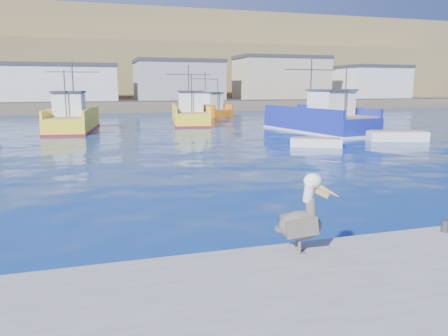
% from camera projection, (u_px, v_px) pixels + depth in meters
% --- Properties ---
extents(ground, '(260.00, 260.00, 0.00)m').
position_uv_depth(ground, '(277.00, 222.00, 13.26)').
color(ground, navy).
rests_on(ground, ground).
extents(dock_bollards, '(36.20, 0.20, 0.30)m').
position_uv_depth(dock_bollards, '(361.00, 235.00, 10.11)').
color(dock_bollards, '#4C4C4C').
rests_on(dock_bollards, dock).
extents(far_shore, '(200.00, 81.00, 24.00)m').
position_uv_depth(far_shore, '(110.00, 67.00, 114.34)').
color(far_shore, brown).
rests_on(far_shore, ground).
extents(trawler_yellow_a, '(5.02, 11.08, 6.44)m').
position_uv_depth(trawler_yellow_a, '(73.00, 120.00, 40.30)').
color(trawler_yellow_a, yellow).
rests_on(trawler_yellow_a, ground).
extents(trawler_yellow_b, '(5.12, 10.80, 6.40)m').
position_uv_depth(trawler_yellow_b, '(190.00, 115.00, 47.59)').
color(trawler_yellow_b, yellow).
rests_on(trawler_yellow_b, ground).
extents(trawler_blue, '(6.04, 12.48, 6.60)m').
position_uv_depth(trawler_blue, '(319.00, 120.00, 39.19)').
color(trawler_blue, navy).
rests_on(trawler_blue, ground).
extents(boat_orange, '(5.05, 8.25, 6.01)m').
position_uv_depth(boat_orange, '(209.00, 109.00, 58.88)').
color(boat_orange, '#CA630E').
rests_on(boat_orange, ground).
extents(skiff_mid, '(3.58, 2.68, 0.74)m').
position_uv_depth(skiff_mid, '(316.00, 143.00, 29.64)').
color(skiff_mid, silver).
rests_on(skiff_mid, ground).
extents(skiff_far, '(2.04, 4.48, 0.94)m').
position_uv_depth(skiff_far, '(279.00, 118.00, 52.97)').
color(skiff_far, silver).
rests_on(skiff_far, ground).
extents(skiff_extra, '(4.51, 2.69, 0.93)m').
position_uv_depth(skiff_extra, '(397.00, 137.00, 32.83)').
color(skiff_extra, silver).
rests_on(skiff_extra, ground).
extents(pelican, '(1.41, 0.73, 1.74)m').
position_uv_depth(pelican, '(303.00, 219.00, 9.39)').
color(pelican, '#595451').
rests_on(pelican, dock).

